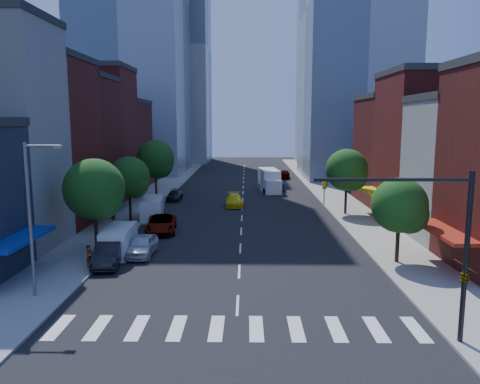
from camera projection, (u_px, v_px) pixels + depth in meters
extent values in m
plane|color=black|center=(238.00, 305.00, 26.48)|extent=(220.00, 220.00, 0.00)
cube|color=gray|center=(155.00, 194.00, 66.18)|extent=(5.00, 120.00, 0.15)
cube|color=gray|center=(332.00, 195.00, 65.84)|extent=(5.00, 120.00, 0.15)
cube|color=silver|center=(236.00, 328.00, 23.51)|extent=(19.00, 3.00, 0.01)
cube|color=maroon|center=(28.00, 145.00, 45.83)|extent=(12.00, 9.00, 16.00)
cube|color=#511714|center=(62.00, 146.00, 54.31)|extent=(12.00, 8.00, 15.00)
cube|color=maroon|center=(86.00, 135.00, 62.56)|extent=(12.00, 9.00, 17.00)
cube|color=#511714|center=(108.00, 146.00, 72.25)|extent=(12.00, 10.00, 13.00)
cube|color=maroon|center=(443.00, 148.00, 48.79)|extent=(12.00, 10.00, 15.00)
cube|color=#511714|center=(409.00, 152.00, 58.83)|extent=(12.00, 10.00, 13.00)
cube|color=#9EA5AD|center=(356.00, 9.00, 82.99)|extent=(18.00, 20.00, 60.00)
cube|color=#9EA5AD|center=(173.00, 49.00, 116.43)|extent=(18.00, 18.00, 56.00)
cylinder|color=black|center=(466.00, 258.00, 21.26)|extent=(0.24, 0.24, 8.00)
cylinder|color=black|center=(393.00, 180.00, 20.77)|extent=(7.00, 0.16, 0.16)
imported|color=gold|center=(325.00, 193.00, 20.90)|extent=(0.22, 0.18, 1.10)
imported|color=gold|center=(465.00, 275.00, 21.38)|extent=(0.48, 2.24, 0.90)
cylinder|color=slate|center=(30.00, 221.00, 26.93)|extent=(0.20, 0.20, 9.00)
cylinder|color=slate|center=(42.00, 146.00, 26.27)|extent=(2.00, 0.14, 0.14)
cube|color=slate|center=(58.00, 147.00, 26.27)|extent=(0.50, 0.25, 0.18)
cylinder|color=black|center=(96.00, 225.00, 37.19)|extent=(0.28, 0.28, 3.92)
sphere|color=#144714|center=(94.00, 189.00, 36.75)|extent=(4.80, 4.80, 4.80)
sphere|color=#144714|center=(101.00, 198.00, 36.55)|extent=(3.36, 3.36, 3.36)
cylinder|color=black|center=(130.00, 203.00, 48.09)|extent=(0.28, 0.28, 3.64)
sphere|color=#144714|center=(129.00, 177.00, 47.68)|extent=(4.20, 4.20, 4.20)
sphere|color=#144714|center=(134.00, 184.00, 47.47)|extent=(2.94, 2.94, 2.94)
cylinder|color=black|center=(156.00, 183.00, 61.89)|extent=(0.28, 0.28, 4.20)
sphere|color=#144714|center=(155.00, 159.00, 61.41)|extent=(5.00, 5.00, 5.00)
sphere|color=#144714|center=(160.00, 165.00, 61.22)|extent=(3.50, 3.50, 3.50)
cylinder|color=black|center=(398.00, 239.00, 33.95)|extent=(0.28, 0.28, 3.36)
sphere|color=#144714|center=(399.00, 205.00, 33.58)|extent=(4.00, 4.00, 4.00)
sphere|color=#144714|center=(409.00, 214.00, 33.36)|extent=(2.80, 2.80, 2.80)
cylinder|color=black|center=(346.00, 196.00, 51.71)|extent=(0.28, 0.28, 3.92)
sphere|color=#144714|center=(347.00, 170.00, 51.27)|extent=(4.60, 4.60, 4.60)
sphere|color=#144714|center=(353.00, 176.00, 51.07)|extent=(3.22, 3.22, 3.22)
imported|color=silver|center=(142.00, 245.00, 36.24)|extent=(1.98, 4.71, 1.59)
imported|color=black|center=(108.00, 254.00, 33.79)|extent=(2.37, 5.20, 1.65)
imported|color=#999999|center=(161.00, 224.00, 43.82)|extent=(3.24, 5.98, 1.59)
imported|color=black|center=(175.00, 195.00, 61.56)|extent=(1.81, 4.41, 1.28)
cube|color=white|center=(119.00, 241.00, 36.61)|extent=(2.18, 5.05, 2.09)
cube|color=black|center=(113.00, 243.00, 34.69)|extent=(1.88, 1.07, 0.90)
cylinder|color=black|center=(102.00, 256.00, 35.02)|extent=(0.28, 0.77, 0.76)
cylinder|color=black|center=(126.00, 255.00, 35.06)|extent=(0.28, 0.77, 0.76)
cylinder|color=black|center=(113.00, 244.00, 38.36)|extent=(0.28, 0.77, 0.76)
cylinder|color=black|center=(135.00, 244.00, 38.41)|extent=(0.28, 0.77, 0.76)
cube|color=white|center=(153.00, 208.00, 49.73)|extent=(2.74, 5.56, 2.25)
cube|color=black|center=(151.00, 209.00, 47.68)|extent=(2.09, 1.29, 0.96)
cylinder|color=black|center=(142.00, 219.00, 47.96)|extent=(0.36, 0.84, 0.81)
cylinder|color=black|center=(161.00, 219.00, 48.15)|extent=(0.36, 0.84, 0.81)
cylinder|color=black|center=(145.00, 212.00, 51.54)|extent=(0.36, 0.84, 0.81)
cylinder|color=black|center=(163.00, 212.00, 51.73)|extent=(0.36, 0.84, 0.81)
imported|color=yellow|center=(234.00, 200.00, 57.22)|extent=(2.34, 5.23, 1.49)
imported|color=black|center=(279.00, 186.00, 70.08)|extent=(1.60, 4.05, 1.31)
imported|color=#999999|center=(285.00, 174.00, 85.09)|extent=(2.37, 4.79, 1.57)
cube|color=white|center=(269.00, 180.00, 69.54)|extent=(3.15, 6.86, 3.26)
cube|color=white|center=(273.00, 187.00, 65.80)|extent=(2.43, 2.07, 2.04)
cylinder|color=black|center=(264.00, 191.00, 66.59)|extent=(0.40, 0.95, 0.92)
cylinder|color=black|center=(280.00, 191.00, 66.80)|extent=(0.40, 0.95, 0.92)
cylinder|color=black|center=(260.00, 187.00, 71.11)|extent=(0.40, 0.95, 0.92)
cylinder|color=black|center=(275.00, 186.00, 71.32)|extent=(0.40, 0.95, 0.92)
imported|color=#999999|center=(89.00, 256.00, 32.69)|extent=(0.52, 0.67, 1.62)
imported|color=#999999|center=(113.00, 224.00, 42.46)|extent=(0.89, 1.04, 1.84)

